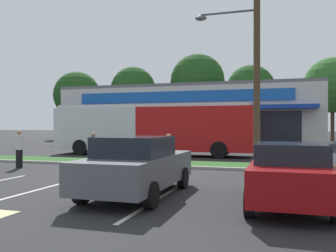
# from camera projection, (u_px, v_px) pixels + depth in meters

# --- Properties ---
(grass_median) EXTENTS (56.00, 2.20, 0.12)m
(grass_median) POSITION_uv_depth(u_px,v_px,m) (138.00, 163.00, 17.97)
(grass_median) COLOR #2D5B23
(grass_median) RESTS_ON ground_plane
(curb_lip) EXTENTS (56.00, 0.24, 0.12)m
(curb_lip) POSITION_uv_depth(u_px,v_px,m) (129.00, 165.00, 16.80)
(curb_lip) COLOR #99968C
(curb_lip) RESTS_ON ground_plane
(parking_stripe_2) EXTENTS (0.12, 4.80, 0.01)m
(parking_stripe_2) POSITION_uv_depth(u_px,v_px,m) (47.00, 187.00, 11.18)
(parking_stripe_2) COLOR silver
(parking_stripe_2) RESTS_ON ground_plane
(parking_stripe_3) EXTENTS (0.12, 4.80, 0.01)m
(parking_stripe_3) POSITION_uv_depth(u_px,v_px,m) (156.00, 200.00, 9.24)
(parking_stripe_3) COLOR silver
(parking_stripe_3) RESTS_ON ground_plane
(storefront_building) EXTENTS (25.83, 12.17, 5.96)m
(storefront_building) POSITION_uv_depth(u_px,v_px,m) (192.00, 116.00, 39.10)
(storefront_building) COLOR beige
(storefront_building) RESTS_ON ground_plane
(tree_far_left) EXTENTS (6.55, 6.55, 9.49)m
(tree_far_left) POSITION_uv_depth(u_px,v_px,m) (77.00, 95.00, 50.96)
(tree_far_left) COLOR #473323
(tree_far_left) RESTS_ON ground_plane
(tree_left) EXTENTS (6.04, 6.04, 9.84)m
(tree_left) POSITION_uv_depth(u_px,v_px,m) (133.00, 89.00, 48.84)
(tree_left) COLOR #473323
(tree_left) RESTS_ON ground_plane
(tree_mid_left) EXTENTS (7.58, 7.58, 11.89)m
(tree_mid_left) POSITION_uv_depth(u_px,v_px,m) (198.00, 81.00, 50.46)
(tree_mid_left) COLOR #473323
(tree_mid_left) RESTS_ON ground_plane
(tree_mid) EXTENTS (6.10, 6.10, 9.57)m
(tree_mid) POSITION_uv_depth(u_px,v_px,m) (251.00, 89.00, 45.74)
(tree_mid) COLOR #473323
(tree_mid) RESTS_ON ground_plane
(tree_mid_right) EXTENTS (6.77, 6.77, 10.20)m
(tree_mid_right) POSITION_uv_depth(u_px,v_px,m) (332.00, 85.00, 43.86)
(tree_mid_right) COLOR #473323
(tree_mid_right) RESTS_ON ground_plane
(utility_pole) EXTENTS (3.03, 2.40, 9.99)m
(utility_pole) POSITION_uv_depth(u_px,v_px,m) (254.00, 51.00, 16.47)
(utility_pole) COLOR #4C3826
(utility_pole) RESTS_ON ground_plane
(city_bus) EXTENTS (12.89, 2.89, 3.25)m
(city_bus) POSITION_uv_depth(u_px,v_px,m) (152.00, 128.00, 23.18)
(city_bus) COLOR #B71414
(city_bus) RESTS_ON ground_plane
(car_0) EXTENTS (1.89, 4.16, 1.51)m
(car_0) POSITION_uv_depth(u_px,v_px,m) (290.00, 174.00, 8.48)
(car_0) COLOR maroon
(car_0) RESTS_ON ground_plane
(car_1) EXTENTS (4.62, 1.96, 1.35)m
(car_1) POSITION_uv_depth(u_px,v_px,m) (173.00, 140.00, 29.20)
(car_1) COLOR #0C3F1E
(car_1) RESTS_ON ground_plane
(car_2) EXTENTS (2.01, 4.62, 1.62)m
(car_2) POSITION_uv_depth(u_px,v_px,m) (137.00, 166.00, 9.84)
(car_2) COLOR #515459
(car_2) RESTS_ON ground_plane
(pedestrian_near_bench) EXTENTS (0.34, 0.34, 1.70)m
(pedestrian_near_bench) POSITION_uv_depth(u_px,v_px,m) (19.00, 149.00, 16.21)
(pedestrian_near_bench) COLOR black
(pedestrian_near_bench) RESTS_ON ground_plane
(pedestrian_by_pole) EXTENTS (0.32, 0.32, 1.58)m
(pedestrian_by_pole) POSITION_uv_depth(u_px,v_px,m) (168.00, 153.00, 14.76)
(pedestrian_by_pole) COLOR #726651
(pedestrian_by_pole) RESTS_ON ground_plane
(pedestrian_mid) EXTENTS (0.32, 0.32, 1.60)m
(pedestrian_mid) POSITION_uv_depth(u_px,v_px,m) (93.00, 149.00, 16.97)
(pedestrian_mid) COLOR black
(pedestrian_mid) RESTS_ON ground_plane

